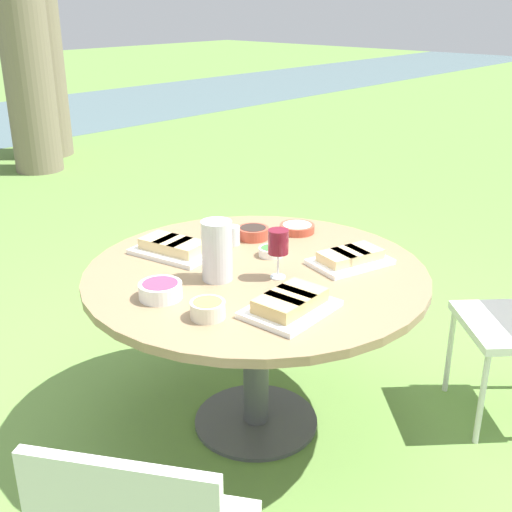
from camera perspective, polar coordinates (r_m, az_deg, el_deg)
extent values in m
plane|color=#668E42|center=(2.95, 0.00, -14.53)|extent=(40.00, 40.00, 0.00)
cylinder|color=#4C4C51|center=(2.94, 0.00, -14.38)|extent=(0.54, 0.54, 0.02)
cylinder|color=#4C4C51|center=(2.75, 0.00, -8.48)|extent=(0.11, 0.11, 0.68)
cylinder|color=#8C7251|center=(2.59, 0.00, -1.59)|extent=(1.38, 1.38, 0.03)
cylinder|color=silver|center=(3.17, 16.83, -8.09)|extent=(0.03, 0.03, 0.43)
cylinder|color=silver|center=(2.87, 19.42, -11.91)|extent=(0.03, 0.03, 0.43)
cylinder|color=silver|center=(2.46, -3.49, 0.48)|extent=(0.12, 0.12, 0.24)
cone|color=silver|center=(2.46, -2.65, 2.98)|extent=(0.03, 0.03, 0.03)
cylinder|color=silver|center=(2.51, 2.02, -1.84)|extent=(0.06, 0.06, 0.01)
cylinder|color=silver|center=(2.49, 2.03, -0.75)|extent=(0.01, 0.01, 0.10)
cylinder|color=maroon|center=(2.46, 2.06, 1.31)|extent=(0.08, 0.08, 0.09)
cube|color=white|center=(2.76, -7.36, 0.36)|extent=(0.27, 0.37, 0.02)
cube|color=#E0C184|center=(2.79, -8.62, 1.29)|extent=(0.16, 0.14, 0.05)
cube|color=#E0C184|center=(2.75, -7.39, 0.99)|extent=(0.16, 0.14, 0.05)
cube|color=#E0C184|center=(2.70, -6.13, 0.68)|extent=(0.16, 0.14, 0.05)
cube|color=white|center=(2.24, 3.06, -4.74)|extent=(0.33, 0.25, 0.02)
cube|color=tan|center=(2.28, 4.14, -3.35)|extent=(0.12, 0.16, 0.05)
cube|color=tan|center=(2.23, 3.07, -3.96)|extent=(0.12, 0.16, 0.05)
cube|color=tan|center=(2.18, 1.95, -4.60)|extent=(0.12, 0.16, 0.05)
cube|color=white|center=(2.66, 8.36, -0.52)|extent=(0.36, 0.29, 0.02)
cube|color=#E0C184|center=(2.69, 9.58, 0.37)|extent=(0.14, 0.16, 0.04)
cube|color=#E0C184|center=(2.65, 8.39, 0.07)|extent=(0.14, 0.16, 0.04)
cube|color=#E0C184|center=(2.61, 7.17, -0.24)|extent=(0.14, 0.16, 0.04)
cylinder|color=beige|center=(2.20, -4.31, -4.77)|extent=(0.12, 0.12, 0.06)
cylinder|color=#E0C147|center=(2.19, -4.32, -4.36)|extent=(0.10, 0.10, 0.03)
cylinder|color=white|center=(2.71, 1.33, 0.39)|extent=(0.10, 0.10, 0.04)
cylinder|color=#387533|center=(2.71, 1.33, 0.60)|extent=(0.09, 0.09, 0.02)
cylinder|color=#B74733|center=(2.91, -0.26, 2.06)|extent=(0.14, 0.14, 0.05)
cylinder|color=#2D231E|center=(2.91, -0.26, 2.35)|extent=(0.12, 0.12, 0.02)
cylinder|color=white|center=(2.36, -8.49, -3.06)|extent=(0.16, 0.16, 0.06)
cylinder|color=#D6385B|center=(2.35, -8.51, -2.68)|extent=(0.13, 0.13, 0.03)
cylinder|color=#B74733|center=(3.00, 3.67, 2.47)|extent=(0.16, 0.16, 0.04)
cylinder|color=silver|center=(2.99, 3.68, 2.67)|extent=(0.13, 0.13, 0.02)
cylinder|color=silver|center=(2.83, -2.09, 1.84)|extent=(0.06, 0.06, 0.08)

